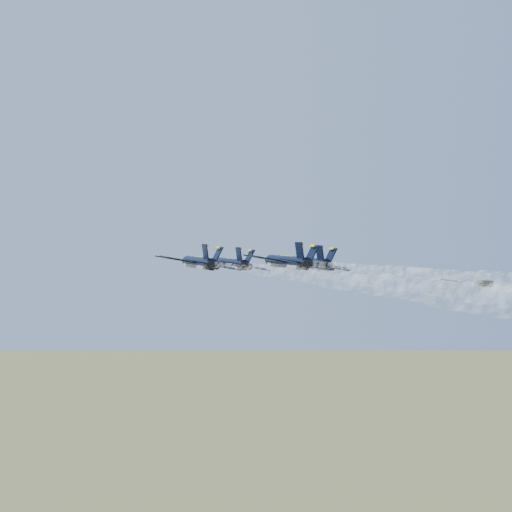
{
  "coord_description": "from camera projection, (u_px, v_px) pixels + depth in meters",
  "views": [
    {
      "loc": [
        -8.06,
        -111.85,
        100.35
      ],
      "look_at": [
        -1.22,
        -0.66,
        102.63
      ],
      "focal_mm": 55.0,
      "sensor_mm": 36.0,
      "label": 1
    }
  ],
  "objects": [
    {
      "name": "jet_lead",
      "position": [
        231.0,
        264.0,
        119.71
      ],
      "size": [
        11.71,
        15.95,
        3.73
      ],
      "rotation": [
        0.0,
        0.16,
        0.29
      ],
      "color": "black"
    },
    {
      "name": "smoke_trail_lead",
      "position": [
        412.0,
        258.0,
        70.32
      ],
      "size": [
        21.29,
        67.76,
        2.24
      ],
      "rotation": [
        0.0,
        0.16,
        0.29
      ],
      "color": "white"
    },
    {
      "name": "jet_right",
      "position": [
        307.0,
        263.0,
        111.85
      ],
      "size": [
        11.71,
        15.95,
        3.73
      ],
      "rotation": [
        0.0,
        0.16,
        0.29
      ],
      "color": "black"
    },
    {
      "name": "smoke_trail_left",
      "position": [
        392.0,
        255.0,
        57.52
      ],
      "size": [
        21.29,
        67.76,
        2.24
      ],
      "rotation": [
        0.0,
        0.16,
        0.29
      ],
      "color": "white"
    },
    {
      "name": "jet_left",
      "position": [
        198.0,
        263.0,
        106.92
      ],
      "size": [
        11.71,
        15.95,
        3.73
      ],
      "rotation": [
        0.0,
        0.16,
        0.29
      ],
      "color": "black"
    },
    {
      "name": "jet_slot",
      "position": [
        287.0,
        262.0,
        100.32
      ],
      "size": [
        11.71,
        15.95,
        3.73
      ],
      "rotation": [
        0.0,
        0.16,
        0.29
      ],
      "color": "black"
    }
  ]
}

